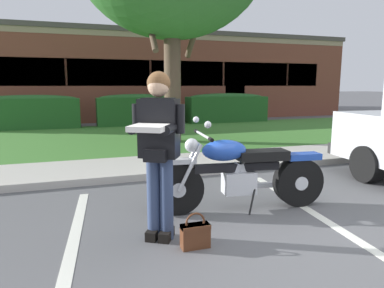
{
  "coord_description": "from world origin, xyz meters",
  "views": [
    {
      "loc": [
        -1.84,
        -2.73,
        1.57
      ],
      "look_at": [
        -0.48,
        1.3,
        0.85
      ],
      "focal_mm": 32.55,
      "sensor_mm": 36.0,
      "label": 1
    }
  ],
  "objects_px": {
    "rider_person": "(159,143)",
    "hedge_center_left": "(137,109)",
    "handbag": "(195,234)",
    "hedge_center_right": "(227,107)",
    "motorcycle": "(247,173)",
    "brick_building": "(133,77)",
    "hedge_left": "(31,112)"
  },
  "relations": [
    {
      "from": "rider_person",
      "to": "hedge_center_left",
      "type": "xyz_separation_m",
      "value": [
        1.52,
        10.08,
        -0.36
      ]
    },
    {
      "from": "rider_person",
      "to": "hedge_left",
      "type": "bearing_deg",
      "value": 102.55
    },
    {
      "from": "motorcycle",
      "to": "hedge_center_right",
      "type": "height_order",
      "value": "hedge_center_right"
    },
    {
      "from": "motorcycle",
      "to": "rider_person",
      "type": "bearing_deg",
      "value": -158.16
    },
    {
      "from": "handbag",
      "to": "brick_building",
      "type": "bearing_deg",
      "value": 82.75
    },
    {
      "from": "handbag",
      "to": "brick_building",
      "type": "relative_size",
      "value": 0.02
    },
    {
      "from": "motorcycle",
      "to": "hedge_center_left",
      "type": "xyz_separation_m",
      "value": [
        0.26,
        9.58,
        0.17
      ]
    },
    {
      "from": "rider_person",
      "to": "hedge_center_left",
      "type": "height_order",
      "value": "rider_person"
    },
    {
      "from": "motorcycle",
      "to": "rider_person",
      "type": "height_order",
      "value": "rider_person"
    },
    {
      "from": "hedge_left",
      "to": "brick_building",
      "type": "bearing_deg",
      "value": 53.96
    },
    {
      "from": "motorcycle",
      "to": "hedge_center_right",
      "type": "distance_m",
      "value": 10.39
    },
    {
      "from": "hedge_center_left",
      "to": "hedge_center_right",
      "type": "height_order",
      "value": "same"
    },
    {
      "from": "hedge_center_left",
      "to": "hedge_center_right",
      "type": "distance_m",
      "value": 3.76
    },
    {
      "from": "hedge_center_left",
      "to": "handbag",
      "type": "bearing_deg",
      "value": -96.8
    },
    {
      "from": "rider_person",
      "to": "hedge_center_right",
      "type": "height_order",
      "value": "rider_person"
    },
    {
      "from": "rider_person",
      "to": "handbag",
      "type": "bearing_deg",
      "value": -48.03
    },
    {
      "from": "hedge_center_left",
      "to": "rider_person",
      "type": "bearing_deg",
      "value": -98.56
    },
    {
      "from": "handbag",
      "to": "hedge_center_right",
      "type": "xyz_separation_m",
      "value": [
        5.0,
        10.39,
        0.51
      ]
    },
    {
      "from": "rider_person",
      "to": "brick_building",
      "type": "xyz_separation_m",
      "value": [
        2.42,
        16.48,
        0.99
      ]
    },
    {
      "from": "motorcycle",
      "to": "hedge_left",
      "type": "relative_size",
      "value": 0.68
    },
    {
      "from": "hedge_center_right",
      "to": "rider_person",
      "type": "bearing_deg",
      "value": -117.64
    },
    {
      "from": "handbag",
      "to": "hedge_center_right",
      "type": "relative_size",
      "value": 0.11
    },
    {
      "from": "handbag",
      "to": "hedge_left",
      "type": "distance_m",
      "value": 10.7
    },
    {
      "from": "hedge_left",
      "to": "hedge_center_right",
      "type": "relative_size",
      "value": 0.97
    },
    {
      "from": "hedge_center_right",
      "to": "hedge_left",
      "type": "bearing_deg",
      "value": 180.0
    },
    {
      "from": "brick_building",
      "to": "motorcycle",
      "type": "bearing_deg",
      "value": -94.16
    },
    {
      "from": "motorcycle",
      "to": "hedge_center_left",
      "type": "relative_size",
      "value": 0.74
    },
    {
      "from": "hedge_left",
      "to": "hedge_center_right",
      "type": "height_order",
      "value": "same"
    },
    {
      "from": "hedge_left",
      "to": "motorcycle",
      "type": "bearing_deg",
      "value": -69.93
    },
    {
      "from": "hedge_center_right",
      "to": "brick_building",
      "type": "xyz_separation_m",
      "value": [
        -2.86,
        6.4,
        1.35
      ]
    },
    {
      "from": "motorcycle",
      "to": "rider_person",
      "type": "relative_size",
      "value": 1.31
    },
    {
      "from": "handbag",
      "to": "brick_building",
      "type": "xyz_separation_m",
      "value": [
        2.14,
        16.79,
        1.86
      ]
    }
  ]
}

